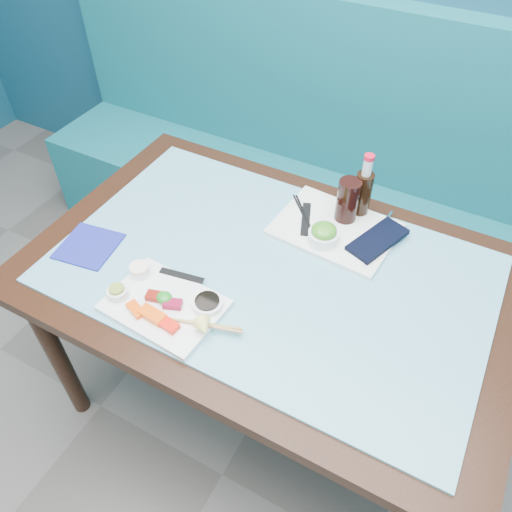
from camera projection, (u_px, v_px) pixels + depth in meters
The scene contains 34 objects.
booth_bench at pixel (354, 205), 2.23m from camera, with size 3.00×0.56×1.17m.
dining_table at pixel (270, 289), 1.50m from camera, with size 1.40×0.90×0.75m.
glass_top at pixel (270, 269), 1.44m from camera, with size 1.22×0.76×0.01m, color #5CA2B9.
sashimi_plate at pixel (164, 306), 1.33m from camera, with size 0.30×0.22×0.02m, color white.
salmon_left at pixel (136, 309), 1.30m from camera, with size 0.06×0.03×0.01m, color #FF510A.
salmon_mid at pixel (152, 315), 1.29m from camera, with size 0.07×0.04×0.02m, color #FF550A.
salmon_right at pixel (167, 324), 1.27m from camera, with size 0.06×0.03×0.02m, color #FF180A.
tuna_left at pixel (156, 296), 1.33m from camera, with size 0.05×0.03×0.02m, color maroon.
tuna_right at pixel (173, 304), 1.31m from camera, with size 0.05×0.03×0.02m, color maroon.
seaweed_garnish at pixel (164, 298), 1.32m from camera, with size 0.04×0.04×0.02m, color #1B791D.
ramekin_wasabi at pixel (118, 293), 1.33m from camera, with size 0.06×0.06×0.02m, color white.
wasabi_fill at pixel (116, 289), 1.32m from camera, with size 0.04×0.04×0.01m, color olive.
ramekin_ginger at pixel (140, 272), 1.39m from camera, with size 0.05×0.05×0.02m, color white.
ginger_fill at pixel (139, 268), 1.38m from camera, with size 0.05×0.05×0.01m, color #FFE9D1.
soy_dish at pixel (207, 303), 1.31m from camera, with size 0.08×0.08×0.02m, color white.
soy_fill at pixel (207, 301), 1.30m from camera, with size 0.07×0.07×0.01m, color black.
lemon_wedge at pixel (203, 327), 1.24m from camera, with size 0.05×0.05×0.04m, color #FBEB77.
chopstick_sleeve at pixel (182, 275), 1.39m from camera, with size 0.13×0.02×0.00m, color black.
wooden_chopstick_a at pixel (196, 323), 1.27m from camera, with size 0.01×0.01×0.24m, color #9F854A.
wooden_chopstick_b at pixel (199, 324), 1.27m from camera, with size 0.01×0.01×0.23m, color tan.
serving_tray at pixel (335, 229), 1.54m from camera, with size 0.36×0.27×0.01m, color white.
paper_placemat at pixel (335, 227), 1.54m from camera, with size 0.29×0.21×0.00m, color white.
seaweed_bowl at pixel (323, 237), 1.48m from camera, with size 0.09×0.09×0.04m, color white.
seaweed_salad at pixel (324, 230), 1.46m from camera, with size 0.08×0.08×0.04m, color #3B851E.
cola_glass at pixel (348, 201), 1.52m from camera, with size 0.07×0.07×0.14m, color black.
navy_pouch at pixel (378, 240), 1.49m from camera, with size 0.09×0.20×0.02m, color black.
fork at pixel (387, 219), 1.55m from camera, with size 0.01×0.01×0.08m, color silver.
black_chopstick_a at pixel (305, 218), 1.56m from camera, with size 0.01×0.01×0.24m, color black.
black_chopstick_b at pixel (307, 219), 1.56m from camera, with size 0.01×0.01×0.24m, color black.
tray_sleeve at pixel (306, 219), 1.56m from camera, with size 0.03×0.16×0.00m, color black.
cola_bottle_body at pixel (362, 195), 1.54m from camera, with size 0.05×0.05×0.16m, color black.
cola_bottle_neck at pixel (368, 167), 1.47m from camera, with size 0.03×0.03×0.05m, color silver.
cola_bottle_cap at pixel (369, 157), 1.44m from camera, with size 0.03×0.03×0.01m, color red.
blue_napkin at pixel (89, 246), 1.49m from camera, with size 0.16×0.16×0.01m, color navy.
Camera 1 is at (0.43, 0.57, 1.81)m, focal length 35.00 mm.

